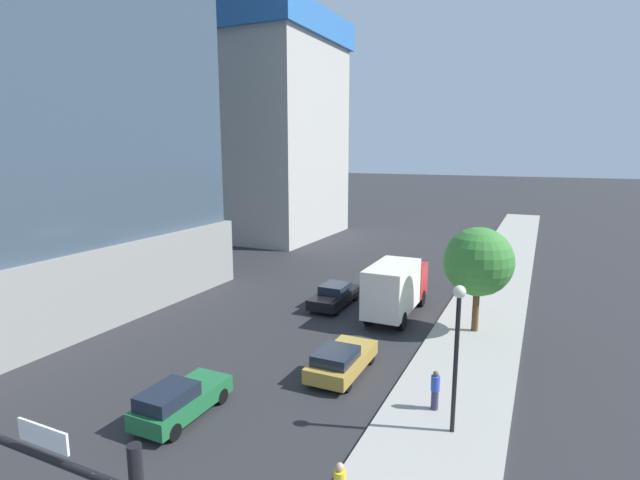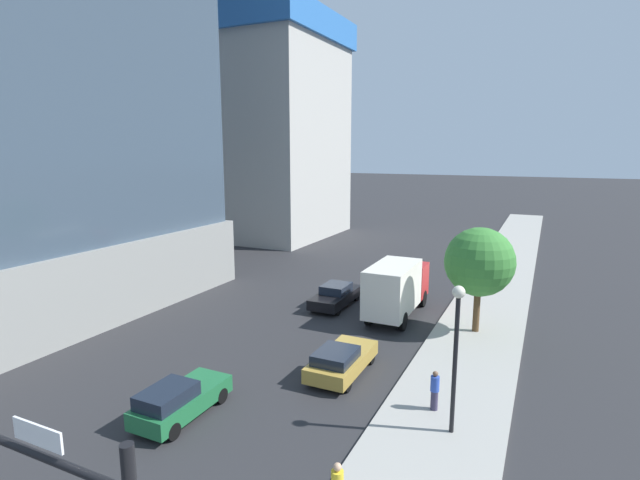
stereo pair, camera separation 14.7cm
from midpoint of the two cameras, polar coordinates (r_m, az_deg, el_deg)
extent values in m
cube|color=#9E9B93|center=(23.44, 15.93, -15.10)|extent=(4.69, 120.00, 0.15)
cube|color=#B2AFA8|center=(58.18, -6.28, 12.81)|extent=(14.08, 15.85, 24.83)
cube|color=#2D6BB7|center=(59.63, -6.51, 23.35)|extent=(14.92, 16.80, 3.00)
cube|color=gold|center=(52.25, -5.03, 17.20)|extent=(0.90, 0.90, 32.29)
cylinder|color=black|center=(9.86, -32.86, -19.44)|extent=(5.40, 0.14, 0.14)
cube|color=white|center=(9.08, -30.18, -19.29)|extent=(1.10, 0.04, 0.36)
cylinder|color=black|center=(18.08, 15.39, -14.05)|extent=(0.16, 0.16, 5.00)
sphere|color=silver|center=(17.16, 15.83, -5.87)|extent=(0.44, 0.44, 0.44)
cylinder|color=brown|center=(28.39, 17.66, -7.70)|extent=(0.36, 0.36, 2.53)
sphere|color=#387F33|center=(27.69, 17.97, -2.43)|extent=(3.76, 3.76, 3.76)
cube|color=black|center=(31.87, 1.59, -6.72)|extent=(1.88, 4.73, 0.64)
cube|color=#19212D|center=(31.75, 1.64, -5.68)|extent=(1.58, 1.99, 0.54)
cylinder|color=black|center=(33.68, 1.38, -6.24)|extent=(0.22, 0.67, 0.67)
cylinder|color=black|center=(33.08, 4.03, -6.58)|extent=(0.22, 0.67, 0.67)
cylinder|color=black|center=(30.89, -1.03, -7.81)|extent=(0.22, 0.67, 0.67)
cylinder|color=black|center=(30.24, 1.83, -8.22)|extent=(0.22, 0.67, 0.67)
cube|color=#1E6638|center=(20.25, -16.00, -17.74)|extent=(1.70, 4.11, 0.68)
cube|color=#19212D|center=(19.45, -17.69, -17.06)|extent=(1.43, 2.09, 0.53)
cylinder|color=black|center=(21.75, -15.02, -16.47)|extent=(0.22, 0.63, 0.63)
cylinder|color=black|center=(20.91, -11.71, -17.48)|extent=(0.22, 0.63, 0.63)
cylinder|color=black|center=(19.98, -20.45, -19.38)|extent=(0.22, 0.63, 0.63)
cylinder|color=black|center=(19.05, -17.05, -20.73)|extent=(0.22, 0.63, 0.63)
cube|color=#AD8938|center=(22.81, 2.46, -13.98)|extent=(1.92, 4.42, 0.64)
cube|color=#19212D|center=(21.93, 1.67, -13.42)|extent=(1.61, 2.03, 0.47)
cylinder|color=black|center=(24.48, 1.96, -12.90)|extent=(0.22, 0.65, 0.65)
cylinder|color=black|center=(23.93, 5.79, -13.52)|extent=(0.22, 0.65, 0.65)
cylinder|color=black|center=(22.00, -1.21, -15.72)|extent=(0.22, 0.65, 0.65)
cylinder|color=black|center=(21.39, 3.02, -16.55)|extent=(0.22, 0.65, 0.65)
cube|color=#B21E1E|center=(32.47, 10.07, -4.54)|extent=(2.27, 1.93, 2.14)
cube|color=silver|center=(29.10, 8.28, -5.59)|extent=(2.27, 4.83, 2.79)
cylinder|color=black|center=(33.04, 8.32, -6.33)|extent=(0.30, 1.06, 1.06)
cylinder|color=black|center=(32.56, 11.71, -6.70)|extent=(0.30, 1.06, 1.06)
cylinder|color=black|center=(28.75, 5.56, -8.86)|extent=(0.30, 1.06, 1.06)
cylinder|color=black|center=(28.20, 9.45, -9.36)|extent=(0.30, 1.06, 1.06)
cylinder|color=#38334C|center=(20.26, 13.10, -17.80)|extent=(0.28, 0.28, 0.77)
cylinder|color=#2D4CB2|center=(19.94, 13.19, -16.06)|extent=(0.34, 0.34, 0.60)
sphere|color=brown|center=(19.77, 13.24, -15.01)|extent=(0.21, 0.21, 0.21)
sphere|color=tan|center=(14.27, 2.02, -25.08)|extent=(0.23, 0.23, 0.23)
camera|label=1|loc=(0.07, -90.20, -0.04)|focal=27.26mm
camera|label=2|loc=(0.07, 89.80, 0.04)|focal=27.26mm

